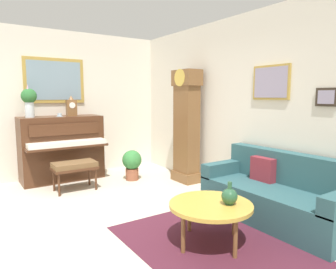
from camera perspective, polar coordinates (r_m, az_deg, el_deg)
ground_plane at (r=4.08m, az=-13.59°, el=-16.30°), size 6.40×6.00×0.10m
wall_left at (r=6.26m, az=-22.33°, el=5.27°), size 0.13×4.90×2.80m
wall_back at (r=5.08m, az=12.30°, el=5.23°), size 5.30×0.13×2.80m
area_rug at (r=3.45m, az=8.43°, el=-19.80°), size 2.10×1.50×0.01m
piano at (r=6.03m, az=-19.13°, el=-2.37°), size 0.87×1.44×1.19m
piano_bench at (r=5.31m, az=-17.00°, el=-5.71°), size 0.42×0.70×0.48m
grandfather_clock at (r=5.56m, az=3.44°, el=1.00°), size 0.52×0.34×2.03m
couch at (r=4.19m, az=19.57°, el=-10.61°), size 1.90×0.80×0.84m
coffee_table at (r=3.34m, az=7.94°, el=-13.06°), size 0.88×0.88×0.44m
mantel_clock at (r=6.01m, az=-17.53°, el=4.95°), size 0.13×0.18×0.38m
flower_vase at (r=5.84m, az=-24.44°, el=5.99°), size 0.26×0.26×0.58m
teacup at (r=5.89m, az=-19.52°, el=3.40°), size 0.12×0.12×0.06m
green_jug at (r=3.31m, az=11.36°, el=-11.18°), size 0.17×0.17×0.24m
potted_plant at (r=5.77m, az=-6.72°, el=-5.26°), size 0.36×0.36×0.56m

